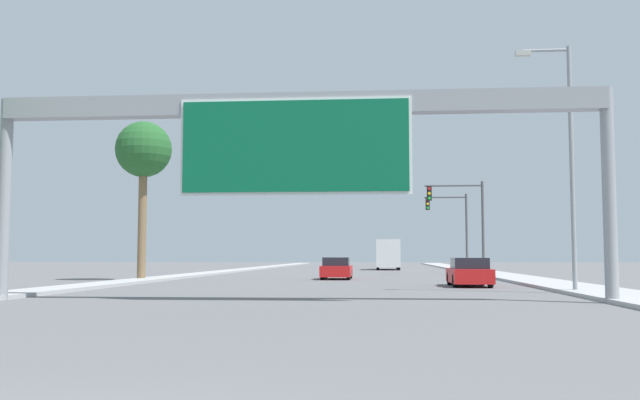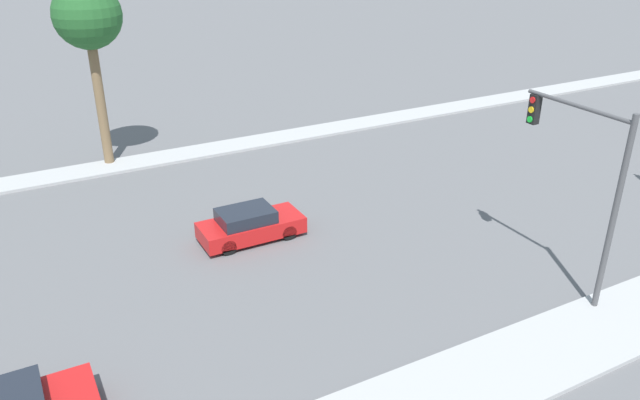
{
  "view_description": "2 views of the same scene",
  "coord_description": "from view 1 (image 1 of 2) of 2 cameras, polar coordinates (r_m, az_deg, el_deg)",
  "views": [
    {
      "loc": [
        2.76,
        -5.05,
        1.5
      ],
      "look_at": [
        0.0,
        27.3,
        4.02
      ],
      "focal_mm": 40.0,
      "sensor_mm": 36.0,
      "label": 1
    },
    {
      "loc": [
        21.49,
        31.27,
        12.41
      ],
      "look_at": [
        1.73,
        41.91,
        1.97
      ],
      "focal_mm": 35.0,
      "sensor_mm": 36.0,
      "label": 2
    }
  ],
  "objects": [
    {
      "name": "street_lamp_right",
      "position": [
        30.05,
        19.06,
        3.82
      ],
      "size": [
        2.2,
        0.28,
        9.89
      ],
      "color": "gray",
      "rests_on": "ground"
    },
    {
      "name": "car_near_right",
      "position": [
        35.24,
        11.84,
        -5.72
      ],
      "size": [
        1.83,
        4.4,
        1.37
      ],
      "color": "red",
      "rests_on": "ground"
    },
    {
      "name": "sidewalk_right",
      "position": [
        65.62,
        12.37,
        -5.58
      ],
      "size": [
        3.0,
        120.0,
        0.15
      ],
      "color": "#AAAAAA",
      "rests_on": "ground"
    },
    {
      "name": "car_near_left",
      "position": [
        44.71,
        1.34,
        -5.53
      ],
      "size": [
        1.82,
        4.27,
        1.36
      ],
      "color": "red",
      "rests_on": "ground"
    },
    {
      "name": "sign_gantry",
      "position": [
        23.46,
        -1.96,
        5.47
      ],
      "size": [
        20.32,
        0.73,
        6.82
      ],
      "color": "gray",
      "rests_on": "ground"
    },
    {
      "name": "median_strip_left",
      "position": [
        66.46,
        -6.89,
        -5.63
      ],
      "size": [
        2.0,
        120.0,
        0.15
      ],
      "color": "#AAAAAA",
      "rests_on": "ground"
    },
    {
      "name": "truck_box_primary",
      "position": [
        74.03,
        5.46,
        -4.36
      ],
      "size": [
        2.38,
        7.88,
        3.07
      ],
      "color": "red",
      "rests_on": "ground"
    },
    {
      "name": "traffic_light_near_intersection",
      "position": [
        53.51,
        11.54,
        -1.0
      ],
      "size": [
        4.32,
        0.32,
        6.93
      ],
      "color": "#4C4C4F",
      "rests_on": "ground"
    },
    {
      "name": "traffic_light_mid_block",
      "position": [
        63.45,
        10.67,
        -1.61
      ],
      "size": [
        3.75,
        0.32,
        6.87
      ],
      "color": "#4C4C4F",
      "rests_on": "ground"
    },
    {
      "name": "palm_tree_background",
      "position": [
        43.93,
        -13.94,
        3.71
      ],
      "size": [
        3.34,
        3.34,
        9.49
      ],
      "color": "brown",
      "rests_on": "ground"
    }
  ]
}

